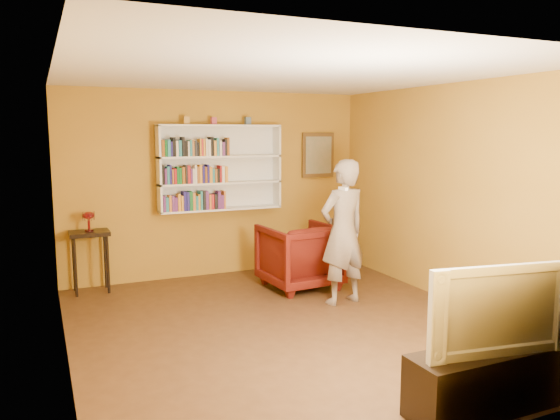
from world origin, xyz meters
The scene contains 16 objects.
room_shell centered at (0.00, 0.00, 1.02)m, with size 5.30×5.80×2.88m.
bookshelf centered at (0.00, 2.41, 1.59)m, with size 1.80×0.29×1.23m.
books_row_lower centered at (-0.40, 2.31, 1.13)m, with size 0.90×0.19×0.27m.
books_row_middle centered at (-0.40, 2.30, 1.51)m, with size 0.93×0.19×0.27m.
books_row_upper centered at (-0.39, 2.31, 1.89)m, with size 0.96×0.19×0.27m.
ornament_left centered at (-0.48, 2.35, 2.27)m, with size 0.08×0.08×0.11m, color #BA8935.
ornament_centre centered at (-0.09, 2.35, 2.26)m, with size 0.07×0.07×0.10m, color #AE3A54.
ornament_right centered at (0.43, 2.35, 2.27)m, with size 0.08×0.08×0.11m, color #455B74.
framed_painting centered at (1.65, 2.46, 1.75)m, with size 0.55×0.05×0.70m.
console_table centered at (-1.84, 2.25, 0.68)m, with size 0.50×0.38×0.82m.
ruby_lustre centered at (-1.84, 2.25, 1.01)m, with size 0.16×0.16×0.26m.
armchair centered at (0.78, 1.33, 0.44)m, with size 0.94×0.96×0.88m, color #410604.
person centered at (0.96, 0.50, 0.89)m, with size 0.65×0.43×1.78m, color #756656.
game_remote centered at (0.72, 0.11, 1.47)m, with size 0.04×0.15×0.04m, color white.
tv_cabinet centered at (0.63, -2.25, 0.24)m, with size 1.33×0.40×0.47m, color black.
television centered at (0.63, -2.25, 0.82)m, with size 1.19×0.16×0.68m, color black.
Camera 1 is at (-2.41, -5.19, 2.10)m, focal length 35.00 mm.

